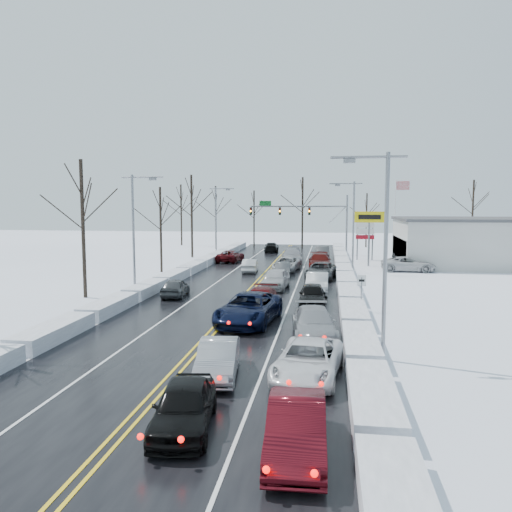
% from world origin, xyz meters
% --- Properties ---
extents(ground, '(160.00, 160.00, 0.00)m').
position_xyz_m(ground, '(0.00, 0.00, 0.00)').
color(ground, white).
rests_on(ground, ground).
extents(road_surface, '(14.00, 84.00, 0.01)m').
position_xyz_m(road_surface, '(0.00, 2.00, 0.01)').
color(road_surface, black).
rests_on(road_surface, ground).
extents(snow_bank_left, '(1.54, 72.00, 0.79)m').
position_xyz_m(snow_bank_left, '(-7.60, 2.00, 0.00)').
color(snow_bank_left, white).
rests_on(snow_bank_left, ground).
extents(snow_bank_right, '(1.54, 72.00, 0.79)m').
position_xyz_m(snow_bank_right, '(7.60, 2.00, 0.00)').
color(snow_bank_right, white).
rests_on(snow_bank_right, ground).
extents(traffic_signal_mast, '(13.28, 0.39, 8.00)m').
position_xyz_m(traffic_signal_mast, '(3.45, 27.99, 5.48)').
color(traffic_signal_mast, slate).
rests_on(traffic_signal_mast, ground).
extents(tires_plus_sign, '(3.20, 0.34, 6.00)m').
position_xyz_m(tires_plus_sign, '(10.50, 15.99, 4.99)').
color(tires_plus_sign, slate).
rests_on(tires_plus_sign, ground).
extents(used_vehicles_sign, '(2.20, 0.22, 4.65)m').
position_xyz_m(used_vehicles_sign, '(10.50, 22.00, 3.32)').
color(used_vehicles_sign, slate).
rests_on(used_vehicles_sign, ground).
extents(speed_limit_sign, '(0.55, 0.09, 2.35)m').
position_xyz_m(speed_limit_sign, '(8.20, -8.00, 1.63)').
color(speed_limit_sign, slate).
rests_on(speed_limit_sign, ground).
extents(flagpole, '(1.87, 1.20, 10.00)m').
position_xyz_m(flagpole, '(15.17, 30.00, 5.93)').
color(flagpole, silver).
rests_on(flagpole, ground).
extents(dealership_building, '(20.40, 12.40, 5.30)m').
position_xyz_m(dealership_building, '(23.98, 18.00, 2.66)').
color(dealership_building, beige).
rests_on(dealership_building, ground).
extents(streetlight_se, '(3.20, 0.25, 9.00)m').
position_xyz_m(streetlight_se, '(8.30, -18.00, 5.31)').
color(streetlight_se, slate).
rests_on(streetlight_se, ground).
extents(streetlight_ne, '(3.20, 0.25, 9.00)m').
position_xyz_m(streetlight_ne, '(8.30, 10.00, 5.31)').
color(streetlight_ne, slate).
rests_on(streetlight_ne, ground).
extents(streetlight_sw, '(3.20, 0.25, 9.00)m').
position_xyz_m(streetlight_sw, '(-8.30, -4.00, 5.31)').
color(streetlight_sw, slate).
rests_on(streetlight_sw, ground).
extents(streetlight_nw, '(3.20, 0.25, 9.00)m').
position_xyz_m(streetlight_nw, '(-8.30, 24.00, 5.31)').
color(streetlight_nw, slate).
rests_on(streetlight_nw, ground).
extents(tree_left_b, '(4.00, 4.00, 10.00)m').
position_xyz_m(tree_left_b, '(-11.50, -6.00, 6.99)').
color(tree_left_b, '#2D231C').
rests_on(tree_left_b, ground).
extents(tree_left_c, '(3.40, 3.40, 8.50)m').
position_xyz_m(tree_left_c, '(-10.50, 8.00, 5.94)').
color(tree_left_c, '#2D231C').
rests_on(tree_left_c, ground).
extents(tree_left_d, '(4.20, 4.20, 10.50)m').
position_xyz_m(tree_left_d, '(-11.20, 22.00, 7.33)').
color(tree_left_d, '#2D231C').
rests_on(tree_left_d, ground).
extents(tree_left_e, '(3.80, 3.80, 9.50)m').
position_xyz_m(tree_left_e, '(-10.80, 34.00, 6.64)').
color(tree_left_e, '#2D231C').
rests_on(tree_left_e, ground).
extents(tree_far_a, '(4.00, 4.00, 10.00)m').
position_xyz_m(tree_far_a, '(-18.00, 40.00, 6.99)').
color(tree_far_a, '#2D231C').
rests_on(tree_far_a, ground).
extents(tree_far_b, '(3.60, 3.60, 9.00)m').
position_xyz_m(tree_far_b, '(-6.00, 41.00, 6.29)').
color(tree_far_b, '#2D231C').
rests_on(tree_far_b, ground).
extents(tree_far_c, '(4.40, 4.40, 11.00)m').
position_xyz_m(tree_far_c, '(2.00, 39.00, 7.68)').
color(tree_far_c, '#2D231C').
rests_on(tree_far_c, ground).
extents(tree_far_d, '(3.40, 3.40, 8.50)m').
position_xyz_m(tree_far_d, '(12.00, 40.50, 5.94)').
color(tree_far_d, '#2D231C').
rests_on(tree_far_d, ground).
extents(tree_far_e, '(4.20, 4.20, 10.50)m').
position_xyz_m(tree_far_e, '(28.00, 41.00, 7.33)').
color(tree_far_e, '#2D231C').
rests_on(tree_far_e, ground).
extents(queued_car_0, '(2.25, 4.48, 1.46)m').
position_xyz_m(queued_car_0, '(1.80, -25.77, 0.00)').
color(queued_car_0, black).
rests_on(queued_car_0, ground).
extents(queued_car_1, '(2.02, 4.46, 1.42)m').
position_xyz_m(queued_car_1, '(1.80, -21.06, 0.00)').
color(queued_car_1, '#96989D').
rests_on(queued_car_1, ground).
extents(queued_car_2, '(3.57, 6.49, 1.72)m').
position_xyz_m(queued_car_2, '(1.61, -12.14, 0.00)').
color(queued_car_2, black).
rests_on(queued_car_2, ground).
extents(queued_car_3, '(2.10, 4.87, 1.40)m').
position_xyz_m(queued_car_3, '(1.78, -8.46, 0.00)').
color(queued_car_3, '#520B0C').
rests_on(queued_car_3, ground).
extents(queued_car_4, '(2.26, 4.94, 1.64)m').
position_xyz_m(queued_car_4, '(1.90, -0.29, 0.00)').
color(queued_car_4, silver).
rests_on(queued_car_4, ground).
extents(queued_car_5, '(1.71, 4.17, 1.34)m').
position_xyz_m(queued_car_5, '(1.86, 6.45, 0.00)').
color(queued_car_5, '#3F4244').
rests_on(queued_car_5, ground).
extents(queued_car_6, '(2.86, 5.23, 1.39)m').
position_xyz_m(queued_car_6, '(1.87, 10.72, 0.00)').
color(queued_car_6, silver).
rests_on(queued_car_6, ground).
extents(queued_car_7, '(2.73, 5.96, 1.69)m').
position_xyz_m(queued_car_7, '(1.94, 17.26, 0.00)').
color(queued_car_7, '#989A9F').
rests_on(queued_car_7, ground).
extents(queued_car_8, '(1.93, 4.70, 1.59)m').
position_xyz_m(queued_car_8, '(1.64, 22.49, 0.00)').
color(queued_car_8, black).
rests_on(queued_car_8, ground).
extents(queued_car_9, '(1.74, 4.56, 1.49)m').
position_xyz_m(queued_car_9, '(5.27, -26.79, 0.00)').
color(queued_car_9, '#4D0A11').
rests_on(queued_car_9, ground).
extents(queued_car_10, '(2.98, 5.44, 1.44)m').
position_xyz_m(queued_car_10, '(5.34, -20.77, 0.00)').
color(queued_car_10, white).
rests_on(queued_car_10, ground).
extents(queued_car_11, '(2.66, 5.42, 1.52)m').
position_xyz_m(queued_car_11, '(5.40, -14.78, 0.00)').
color(queued_car_11, '#94979B').
rests_on(queued_car_11, ground).
extents(queued_car_12, '(1.85, 4.41, 1.49)m').
position_xyz_m(queued_car_12, '(5.05, -6.60, 0.00)').
color(queued_car_12, black).
rests_on(queued_car_12, ground).
extents(queued_car_13, '(1.68, 4.75, 1.56)m').
position_xyz_m(queued_car_13, '(5.28, -1.86, 0.00)').
color(queued_car_13, '#A5A7AD').
rests_on(queued_car_13, ground).
extents(queued_car_14, '(3.05, 5.56, 1.48)m').
position_xyz_m(queued_car_14, '(5.43, 5.83, 0.00)').
color(queued_car_14, '#3B3E40').
rests_on(queued_car_14, ground).
extents(queued_car_15, '(2.53, 5.71, 1.63)m').
position_xyz_m(queued_car_15, '(5.21, 12.56, 0.00)').
color(queued_car_15, '#4A0D09').
rests_on(queued_car_15, ground).
extents(queued_car_16, '(1.77, 4.36, 1.48)m').
position_xyz_m(queued_car_16, '(5.32, 17.49, 0.00)').
color(queued_car_16, '#4F0A0F').
rests_on(queued_car_16, ground).
extents(queued_car_17, '(1.87, 4.85, 1.58)m').
position_xyz_m(queued_car_17, '(5.35, 22.21, 0.00)').
color(queued_car_17, '#3B3D3F').
rests_on(queued_car_17, ground).
extents(oncoming_car_0, '(1.70, 4.13, 1.33)m').
position_xyz_m(oncoming_car_0, '(-1.64, 9.06, 0.00)').
color(oncoming_car_0, silver).
rests_on(oncoming_car_0, ground).
extents(oncoming_car_1, '(2.91, 5.24, 1.38)m').
position_xyz_m(oncoming_car_1, '(-5.32, 17.65, 0.00)').
color(oncoming_car_1, '#49090E').
rests_on(oncoming_car_1, ground).
extents(oncoming_car_2, '(2.25, 4.86, 1.38)m').
position_xyz_m(oncoming_car_2, '(-1.90, 30.35, 0.00)').
color(oncoming_car_2, black).
rests_on(oncoming_car_2, ground).
extents(oncoming_car_3, '(1.86, 4.05, 1.35)m').
position_xyz_m(oncoming_car_3, '(-5.08, -4.68, 0.00)').
color(oncoming_car_3, '#424548').
rests_on(oncoming_car_3, ground).
extents(parked_car_0, '(5.48, 2.65, 1.51)m').
position_xyz_m(parked_car_0, '(14.15, 12.04, 0.00)').
color(parked_car_0, silver).
rests_on(parked_car_0, ground).
extents(parked_car_1, '(2.98, 5.83, 1.62)m').
position_xyz_m(parked_car_1, '(16.96, 14.80, 0.00)').
color(parked_car_1, '#404245').
rests_on(parked_car_1, ground).
extents(parked_car_2, '(2.08, 4.82, 1.62)m').
position_xyz_m(parked_car_2, '(14.87, 21.12, 0.00)').
color(parked_car_2, black).
rests_on(parked_car_2, ground).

